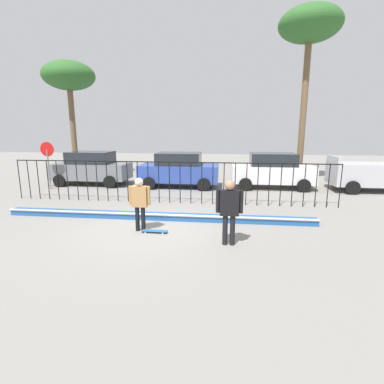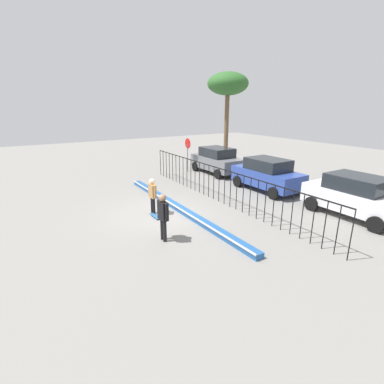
{
  "view_description": "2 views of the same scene",
  "coord_description": "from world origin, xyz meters",
  "px_view_note": "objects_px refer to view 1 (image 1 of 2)",
  "views": [
    {
      "loc": [
        2.46,
        -8.74,
        3.11
      ],
      "look_at": [
        1.2,
        1.62,
        0.89
      ],
      "focal_mm": 27.29,
      "sensor_mm": 36.0,
      "label": 1
    },
    {
      "loc": [
        11.34,
        -5.25,
        4.87
      ],
      "look_at": [
        1.12,
        1.06,
        1.19
      ],
      "focal_mm": 26.59,
      "sensor_mm": 36.0,
      "label": 2
    }
  ],
  "objects_px": {
    "pickup_truck": "(384,171)",
    "palm_tree_tall": "(310,29)",
    "parked_car_gray": "(92,168)",
    "skateboard": "(155,231)",
    "camera_operator": "(229,206)",
    "palm_tree_short": "(69,78)",
    "parked_car_blue": "(179,170)",
    "stop_sign": "(48,159)",
    "parked_car_white": "(272,170)",
    "skateboarder": "(140,199)"
  },
  "relations": [
    {
      "from": "skateboarder",
      "to": "camera_operator",
      "type": "relative_size",
      "value": 0.93
    },
    {
      "from": "palm_tree_short",
      "to": "palm_tree_tall",
      "type": "bearing_deg",
      "value": -2.13
    },
    {
      "from": "camera_operator",
      "to": "stop_sign",
      "type": "relative_size",
      "value": 0.73
    },
    {
      "from": "pickup_truck",
      "to": "stop_sign",
      "type": "distance_m",
      "value": 17.48
    },
    {
      "from": "skateboarder",
      "to": "camera_operator",
      "type": "height_order",
      "value": "camera_operator"
    },
    {
      "from": "skateboarder",
      "to": "parked_car_white",
      "type": "bearing_deg",
      "value": 86.2
    },
    {
      "from": "parked_car_blue",
      "to": "palm_tree_tall",
      "type": "bearing_deg",
      "value": 22.91
    },
    {
      "from": "parked_car_white",
      "to": "palm_tree_short",
      "type": "relative_size",
      "value": 0.58
    },
    {
      "from": "skateboarder",
      "to": "stop_sign",
      "type": "height_order",
      "value": "stop_sign"
    },
    {
      "from": "parked_car_gray",
      "to": "palm_tree_tall",
      "type": "bearing_deg",
      "value": 9.33
    },
    {
      "from": "pickup_truck",
      "to": "palm_tree_short",
      "type": "xyz_separation_m",
      "value": [
        -18.16,
        2.8,
        5.34
      ]
    },
    {
      "from": "pickup_truck",
      "to": "palm_tree_short",
      "type": "height_order",
      "value": "palm_tree_short"
    },
    {
      "from": "palm_tree_short",
      "to": "parked_car_blue",
      "type": "bearing_deg",
      "value": -20.62
    },
    {
      "from": "camera_operator",
      "to": "parked_car_blue",
      "type": "distance_m",
      "value": 8.57
    },
    {
      "from": "parked_car_blue",
      "to": "parked_car_white",
      "type": "relative_size",
      "value": 1.0
    },
    {
      "from": "skateboarder",
      "to": "pickup_truck",
      "type": "relative_size",
      "value": 0.36
    },
    {
      "from": "skateboard",
      "to": "parked_car_white",
      "type": "xyz_separation_m",
      "value": [
        4.6,
        7.74,
        0.91
      ]
    },
    {
      "from": "skateboarder",
      "to": "parked_car_blue",
      "type": "distance_m",
      "value": 7.31
    },
    {
      "from": "pickup_truck",
      "to": "palm_tree_short",
      "type": "relative_size",
      "value": 0.63
    },
    {
      "from": "parked_car_white",
      "to": "palm_tree_tall",
      "type": "xyz_separation_m",
      "value": [
        1.87,
        2.01,
        7.57
      ]
    },
    {
      "from": "parked_car_gray",
      "to": "palm_tree_short",
      "type": "relative_size",
      "value": 0.58
    },
    {
      "from": "parked_car_white",
      "to": "pickup_truck",
      "type": "relative_size",
      "value": 0.91
    },
    {
      "from": "pickup_truck",
      "to": "parked_car_white",
      "type": "bearing_deg",
      "value": 177.66
    },
    {
      "from": "skateboarder",
      "to": "camera_operator",
      "type": "xyz_separation_m",
      "value": [
        2.74,
        -0.81,
        0.08
      ]
    },
    {
      "from": "parked_car_white",
      "to": "camera_operator",
      "type": "bearing_deg",
      "value": -105.59
    },
    {
      "from": "pickup_truck",
      "to": "palm_tree_tall",
      "type": "relative_size",
      "value": 0.48
    },
    {
      "from": "stop_sign",
      "to": "parked_car_white",
      "type": "bearing_deg",
      "value": 8.01
    },
    {
      "from": "skateboard",
      "to": "parked_car_white",
      "type": "distance_m",
      "value": 9.05
    },
    {
      "from": "parked_car_gray",
      "to": "parked_car_blue",
      "type": "xyz_separation_m",
      "value": [
        5.14,
        -0.14,
        0.0
      ]
    },
    {
      "from": "skateboard",
      "to": "palm_tree_short",
      "type": "relative_size",
      "value": 0.11
    },
    {
      "from": "camera_operator",
      "to": "palm_tree_short",
      "type": "relative_size",
      "value": 0.25
    },
    {
      "from": "parked_car_gray",
      "to": "skateboard",
      "type": "bearing_deg",
      "value": -54.35
    },
    {
      "from": "parked_car_blue",
      "to": "parked_car_white",
      "type": "xyz_separation_m",
      "value": [
        5.07,
        0.3,
        0.0
      ]
    },
    {
      "from": "parked_car_gray",
      "to": "camera_operator",
      "type": "bearing_deg",
      "value": -47.21
    },
    {
      "from": "palm_tree_short",
      "to": "skateboarder",
      "type": "bearing_deg",
      "value": -53.41
    },
    {
      "from": "skateboarder",
      "to": "pickup_truck",
      "type": "height_order",
      "value": "pickup_truck"
    },
    {
      "from": "parked_car_blue",
      "to": "pickup_truck",
      "type": "distance_m",
      "value": 10.61
    },
    {
      "from": "parked_car_gray",
      "to": "pickup_truck",
      "type": "height_order",
      "value": "pickup_truck"
    },
    {
      "from": "skateboarder",
      "to": "parked_car_gray",
      "type": "height_order",
      "value": "parked_car_gray"
    },
    {
      "from": "stop_sign",
      "to": "palm_tree_short",
      "type": "distance_m",
      "value": 6.4
    },
    {
      "from": "pickup_truck",
      "to": "palm_tree_tall",
      "type": "height_order",
      "value": "palm_tree_tall"
    },
    {
      "from": "skateboarder",
      "to": "palm_tree_short",
      "type": "bearing_deg",
      "value": 156.53
    },
    {
      "from": "skateboard",
      "to": "parked_car_blue",
      "type": "height_order",
      "value": "parked_car_blue"
    },
    {
      "from": "camera_operator",
      "to": "palm_tree_tall",
      "type": "relative_size",
      "value": 0.19
    },
    {
      "from": "palm_tree_tall",
      "to": "skateboarder",
      "type": "bearing_deg",
      "value": -125.86
    },
    {
      "from": "skateboarder",
      "to": "parked_car_white",
      "type": "height_order",
      "value": "parked_car_white"
    },
    {
      "from": "palm_tree_short",
      "to": "parked_car_white",
      "type": "bearing_deg",
      "value": -11.41
    },
    {
      "from": "skateboarder",
      "to": "parked_car_gray",
      "type": "xyz_separation_m",
      "value": [
        -5.13,
        7.45,
        -0.04
      ]
    },
    {
      "from": "skateboard",
      "to": "parked_car_gray",
      "type": "relative_size",
      "value": 0.19
    },
    {
      "from": "skateboard",
      "to": "camera_operator",
      "type": "bearing_deg",
      "value": -24.37
    }
  ]
}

